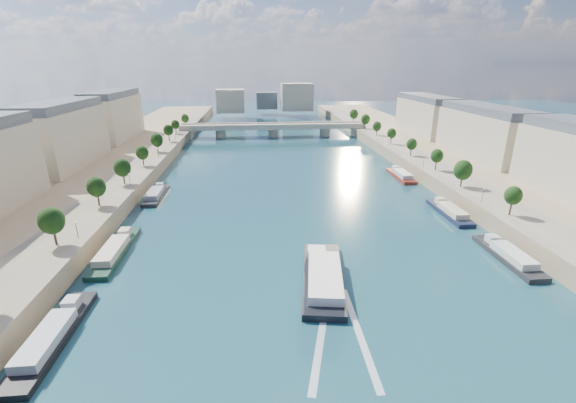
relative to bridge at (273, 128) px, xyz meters
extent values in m
plane|color=#0B2433|center=(0.00, -123.21, -5.08)|extent=(700.00, 700.00, 0.00)
cube|color=#9E8460|center=(-72.00, -123.21, -2.58)|extent=(44.00, 520.00, 5.00)
cube|color=#9E8460|center=(72.00, -123.21, -2.58)|extent=(44.00, 520.00, 5.00)
cube|color=gray|center=(-57.00, -123.21, -0.03)|extent=(14.00, 520.00, 0.10)
cube|color=gray|center=(57.00, -123.21, -0.03)|extent=(14.00, 520.00, 0.10)
cylinder|color=#382B1E|center=(-55.00, -157.21, 1.83)|extent=(0.50, 0.50, 3.82)
ellipsoid|color=black|center=(-55.00, -157.21, 5.42)|extent=(4.80, 4.80, 5.52)
cylinder|color=#382B1E|center=(-55.00, -133.21, 1.83)|extent=(0.50, 0.50, 3.82)
ellipsoid|color=black|center=(-55.00, -133.21, 5.42)|extent=(4.80, 4.80, 5.52)
cylinder|color=#382B1E|center=(-55.00, -109.21, 1.83)|extent=(0.50, 0.50, 3.82)
ellipsoid|color=black|center=(-55.00, -109.21, 5.42)|extent=(4.80, 4.80, 5.52)
cylinder|color=#382B1E|center=(-55.00, -85.21, 1.83)|extent=(0.50, 0.50, 3.82)
ellipsoid|color=black|center=(-55.00, -85.21, 5.42)|extent=(4.80, 4.80, 5.52)
cylinder|color=#382B1E|center=(-55.00, -61.21, 1.83)|extent=(0.50, 0.50, 3.82)
ellipsoid|color=black|center=(-55.00, -61.21, 5.42)|extent=(4.80, 4.80, 5.52)
cylinder|color=#382B1E|center=(-55.00, -37.21, 1.83)|extent=(0.50, 0.50, 3.82)
ellipsoid|color=black|center=(-55.00, -37.21, 5.42)|extent=(4.80, 4.80, 5.52)
cylinder|color=#382B1E|center=(-55.00, -13.21, 1.83)|extent=(0.50, 0.50, 3.82)
ellipsoid|color=black|center=(-55.00, -13.21, 5.42)|extent=(4.80, 4.80, 5.52)
cylinder|color=#382B1E|center=(-55.00, 10.79, 1.83)|extent=(0.50, 0.50, 3.82)
ellipsoid|color=black|center=(-55.00, 10.79, 5.42)|extent=(4.80, 4.80, 5.52)
cylinder|color=#382B1E|center=(55.00, -149.21, 1.83)|extent=(0.50, 0.50, 3.82)
ellipsoid|color=black|center=(55.00, -149.21, 5.42)|extent=(4.80, 4.80, 5.52)
cylinder|color=#382B1E|center=(55.00, -125.21, 1.83)|extent=(0.50, 0.50, 3.82)
ellipsoid|color=black|center=(55.00, -125.21, 5.42)|extent=(4.80, 4.80, 5.52)
cylinder|color=#382B1E|center=(55.00, -101.21, 1.83)|extent=(0.50, 0.50, 3.82)
ellipsoid|color=black|center=(55.00, -101.21, 5.42)|extent=(4.80, 4.80, 5.52)
cylinder|color=#382B1E|center=(55.00, -77.21, 1.83)|extent=(0.50, 0.50, 3.82)
ellipsoid|color=black|center=(55.00, -77.21, 5.42)|extent=(4.80, 4.80, 5.52)
cylinder|color=#382B1E|center=(55.00, -53.21, 1.83)|extent=(0.50, 0.50, 3.82)
ellipsoid|color=black|center=(55.00, -53.21, 5.42)|extent=(4.80, 4.80, 5.52)
cylinder|color=#382B1E|center=(55.00, -29.21, 1.83)|extent=(0.50, 0.50, 3.82)
ellipsoid|color=black|center=(55.00, -29.21, 5.42)|extent=(4.80, 4.80, 5.52)
cylinder|color=#382B1E|center=(55.00, -5.21, 1.83)|extent=(0.50, 0.50, 3.82)
ellipsoid|color=black|center=(55.00, -5.21, 5.42)|extent=(4.80, 4.80, 5.52)
cylinder|color=#382B1E|center=(55.00, 18.79, 1.83)|extent=(0.50, 0.50, 3.82)
ellipsoid|color=black|center=(55.00, 18.79, 5.42)|extent=(4.80, 4.80, 5.52)
cylinder|color=black|center=(-52.50, -153.21, 1.92)|extent=(0.14, 0.14, 4.00)
sphere|color=#FFE5B2|center=(-52.50, -153.21, 4.02)|extent=(0.36, 0.36, 0.36)
cylinder|color=black|center=(-52.50, -113.21, 1.92)|extent=(0.14, 0.14, 4.00)
sphere|color=#FFE5B2|center=(-52.50, -113.21, 4.02)|extent=(0.36, 0.36, 0.36)
cylinder|color=black|center=(-52.50, -73.21, 1.92)|extent=(0.14, 0.14, 4.00)
sphere|color=#FFE5B2|center=(-52.50, -73.21, 4.02)|extent=(0.36, 0.36, 0.36)
cylinder|color=black|center=(-52.50, -33.21, 1.92)|extent=(0.14, 0.14, 4.00)
sphere|color=#FFE5B2|center=(-52.50, -33.21, 4.02)|extent=(0.36, 0.36, 0.36)
cylinder|color=black|center=(52.50, -138.21, 1.92)|extent=(0.14, 0.14, 4.00)
sphere|color=#FFE5B2|center=(52.50, -138.21, 4.02)|extent=(0.36, 0.36, 0.36)
cylinder|color=black|center=(52.50, -98.21, 1.92)|extent=(0.14, 0.14, 4.00)
sphere|color=#FFE5B2|center=(52.50, -98.21, 4.02)|extent=(0.36, 0.36, 0.36)
cylinder|color=black|center=(52.50, -58.21, 1.92)|extent=(0.14, 0.14, 4.00)
sphere|color=#FFE5B2|center=(52.50, -58.21, 4.02)|extent=(0.36, 0.36, 0.36)
cylinder|color=black|center=(52.50, -18.21, 1.92)|extent=(0.14, 0.14, 4.00)
sphere|color=#FFE5B2|center=(52.50, -18.21, 4.02)|extent=(0.36, 0.36, 0.36)
cube|color=#BFAD93|center=(-85.00, -82.21, 9.92)|extent=(16.00, 52.00, 20.00)
cube|color=#474C54|center=(-85.00, -82.21, 21.52)|extent=(14.72, 50.44, 3.20)
cube|color=#BFAD93|center=(-85.00, -24.21, 9.92)|extent=(16.00, 52.00, 20.00)
cube|color=#474C54|center=(-85.00, -24.21, 21.52)|extent=(14.72, 50.44, 3.20)
cube|color=#BFAD93|center=(85.00, -82.21, 9.92)|extent=(16.00, 52.00, 20.00)
cube|color=#474C54|center=(85.00, -82.21, 21.52)|extent=(14.72, 50.44, 3.20)
cube|color=#BFAD93|center=(85.00, -24.21, 9.92)|extent=(16.00, 52.00, 20.00)
cube|color=#474C54|center=(85.00, -24.21, 21.52)|extent=(14.72, 50.44, 3.20)
cube|color=#BFAD93|center=(-30.00, 86.79, 8.92)|extent=(22.00, 18.00, 18.00)
cube|color=#BFAD93|center=(25.00, 96.79, 10.92)|extent=(26.00, 20.00, 22.00)
cube|color=#474C54|center=(0.00, 111.79, 6.92)|extent=(18.00, 16.00, 14.00)
cube|color=#C1B79E|center=(0.00, 0.00, 1.12)|extent=(112.00, 11.00, 2.20)
cube|color=#C1B79E|center=(0.00, -5.00, 2.62)|extent=(112.00, 0.80, 0.90)
cube|color=#C1B79E|center=(0.00, 5.00, 2.62)|extent=(112.00, 0.80, 0.90)
cylinder|color=#C1B79E|center=(-32.00, 0.00, -2.58)|extent=(6.40, 6.40, 5.00)
cylinder|color=#C1B79E|center=(0.00, 0.00, -2.58)|extent=(6.40, 6.40, 5.00)
cylinder|color=#C1B79E|center=(32.00, 0.00, -2.58)|extent=(6.40, 6.40, 5.00)
cube|color=#C1B79E|center=(-52.00, 0.00, -2.58)|extent=(6.00, 12.00, 5.00)
cube|color=#C1B79E|center=(52.00, 0.00, -2.58)|extent=(6.00, 12.00, 5.00)
cube|color=black|center=(1.41, -167.62, -4.68)|extent=(12.11, 29.00, 2.01)
cube|color=white|center=(1.41, -169.87, -2.77)|extent=(9.22, 19.05, 1.81)
cube|color=white|center=(1.41, -159.18, -2.78)|extent=(4.47, 3.93, 1.80)
cube|color=silver|center=(-1.79, -184.62, -5.06)|extent=(8.11, 25.37, 0.04)
cube|color=silver|center=(4.61, -184.62, -5.06)|extent=(1.88, 26.02, 0.04)
cube|color=black|center=(-45.50, -182.09, -4.78)|extent=(5.00, 24.68, 1.80)
cube|color=#B1B6BE|center=(-45.50, -184.07, -3.08)|extent=(4.10, 13.58, 1.60)
cube|color=#B1B6BE|center=(-45.50, -174.69, -2.98)|extent=(2.50, 2.96, 1.80)
cube|color=#173929|center=(-45.50, -151.53, -4.78)|extent=(5.00, 25.55, 1.80)
cube|color=beige|center=(-45.50, -153.58, -3.08)|extent=(4.10, 14.05, 1.60)
cube|color=beige|center=(-45.50, -143.87, -2.98)|extent=(2.50, 3.07, 1.80)
cube|color=#242527|center=(-45.50, -110.34, -4.78)|extent=(5.00, 20.89, 1.80)
cube|color=#92939A|center=(-45.50, -112.01, -3.08)|extent=(4.10, 11.49, 1.60)
cube|color=#92939A|center=(-45.50, -104.07, -2.98)|extent=(2.50, 2.51, 1.80)
cube|color=#262528|center=(45.50, -162.33, -4.78)|extent=(5.00, 21.60, 1.80)
cube|color=silver|center=(45.50, -164.06, -3.08)|extent=(4.10, 11.88, 1.60)
cube|color=silver|center=(45.50, -155.86, -2.98)|extent=(2.50, 2.59, 1.80)
cube|color=#181F36|center=(45.50, -134.27, -4.78)|extent=(5.00, 21.31, 1.80)
cube|color=beige|center=(45.50, -135.97, -3.08)|extent=(4.10, 11.72, 1.60)
cube|color=beige|center=(45.50, -127.88, -2.98)|extent=(2.50, 2.56, 1.80)
cube|color=maroon|center=(45.50, -94.51, -4.78)|extent=(5.00, 20.68, 1.80)
cube|color=silver|center=(45.50, -96.16, -3.08)|extent=(4.10, 11.37, 1.60)
cube|color=silver|center=(45.50, -88.30, -2.98)|extent=(2.50, 2.48, 1.80)
camera|label=1|loc=(-11.95, -236.62, 37.50)|focal=24.00mm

